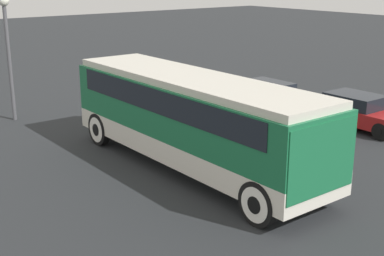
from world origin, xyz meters
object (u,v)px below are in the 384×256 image
object	(u,v)px
parked_car_near	(268,98)
lamp_post	(7,39)
tour_bus	(194,114)
parked_car_mid	(357,111)

from	to	relation	value
parked_car_near	lamp_post	world-z (taller)	lamp_post
parked_car_near	tour_bus	bearing A→B (deg)	-63.11
parked_car_near	parked_car_mid	distance (m)	3.98
parked_car_mid	lamp_post	bearing A→B (deg)	-132.21
parked_car_near	lamp_post	bearing A→B (deg)	-122.32
tour_bus	lamp_post	size ratio (longest dim) A/B	1.99
tour_bus	parked_car_mid	world-z (taller)	tour_bus
parked_car_near	lamp_post	xyz separation A→B (m)	(-5.94, -9.38, 2.78)
tour_bus	parked_car_mid	xyz separation A→B (m)	(0.22, 8.27, -1.17)
parked_car_mid	lamp_post	size ratio (longest dim) A/B	0.79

